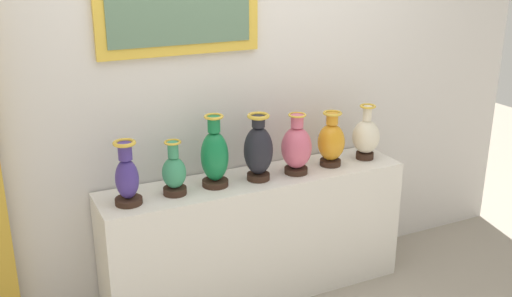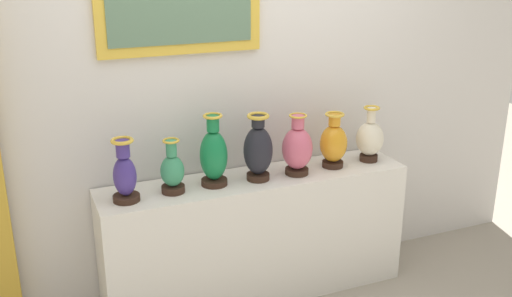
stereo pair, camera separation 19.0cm
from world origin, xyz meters
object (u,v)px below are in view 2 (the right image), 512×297
Objects in this scene: vase_emerald at (214,155)px; vase_onyx at (259,150)px; vase_indigo at (125,174)px; vase_jade at (172,171)px; vase_amber at (334,143)px; vase_ivory at (370,138)px; vase_rose at (297,148)px.

vase_emerald reaches higher than vase_onyx.
vase_emerald reaches higher than vase_indigo.
vase_jade is at bearing 3.59° from vase_indigo.
vase_onyx is at bearing 0.61° from vase_indigo.
vase_amber is (1.32, 0.03, 0.00)m from vase_indigo.
vase_indigo is 0.53m from vase_emerald.
vase_ivory is at bearing 1.26° from vase_amber.
vase_amber is at bearing 0.51° from vase_jade.
vase_ivory is at bearing 1.72° from vase_onyx.
vase_onyx reaches higher than vase_jade.
vase_amber is 0.27m from vase_ivory.
vase_jade is 1.05m from vase_amber.
vase_rose reaches higher than vase_jade.
vase_jade is at bearing -179.49° from vase_amber.
vase_emerald is at bearing 179.59° from vase_amber.
vase_emerald is 1.05× the size of vase_onyx.
vase_amber is at bearing -0.41° from vase_emerald.
vase_indigo is 1.32m from vase_amber.
vase_onyx is at bearing -4.89° from vase_emerald.
vase_ivory is at bearing 3.19° from vase_rose.
vase_indigo is 0.95× the size of vase_rose.
vase_onyx reaches higher than vase_indigo.
vase_ivory reaches higher than vase_jade.
vase_rose is (0.53, -0.03, -0.02)m from vase_emerald.
vase_rose is (0.25, -0.01, -0.02)m from vase_onyx.
vase_rose reaches higher than vase_amber.
vase_ivory is at bearing 0.02° from vase_emerald.
vase_indigo is 0.99× the size of vase_ivory.
vase_ivory reaches higher than vase_amber.
vase_rose is 1.07× the size of vase_amber.
vase_emerald is 1.13× the size of vase_rose.
vase_onyx is at bearing -178.05° from vase_amber.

